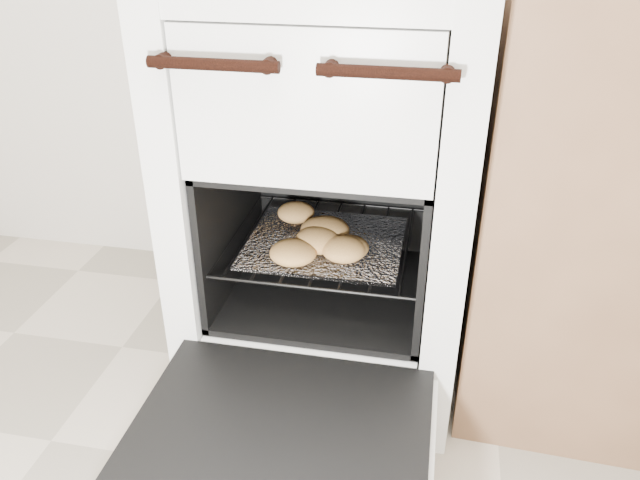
{
  "coord_description": "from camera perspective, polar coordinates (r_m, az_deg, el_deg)",
  "views": [
    {
      "loc": [
        0.13,
        -0.2,
        1.08
      ],
      "look_at": [
        -0.1,
        1.0,
        0.42
      ],
      "focal_mm": 35.0,
      "sensor_mm": 36.0,
      "label": 1
    }
  ],
  "objects": [
    {
      "name": "oven_door",
      "position": [
        1.21,
        -3.64,
        -17.32
      ],
      "size": [
        0.57,
        0.44,
        0.04
      ],
      "color": "black",
      "rests_on": "stove"
    },
    {
      "name": "foil_sheet",
      "position": [
        1.46,
        0.48,
        -0.21
      ],
      "size": [
        0.36,
        0.32,
        0.01
      ],
      "primitive_type": "cube",
      "color": "white",
      "rests_on": "oven_rack"
    },
    {
      "name": "baked_rolls",
      "position": [
        1.42,
        0.01,
        0.2
      ],
      "size": [
        0.28,
        0.33,
        0.05
      ],
      "color": "tan",
      "rests_on": "foil_sheet"
    },
    {
      "name": "oven_rack",
      "position": [
        1.48,
        0.63,
        -0.04
      ],
      "size": [
        0.46,
        0.44,
        0.01
      ],
      "color": "black",
      "rests_on": "stove"
    },
    {
      "name": "stove",
      "position": [
        1.5,
        1.15,
        4.53
      ],
      "size": [
        0.63,
        0.7,
        0.97
      ],
      "color": "white",
      "rests_on": "ground"
    }
  ]
}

